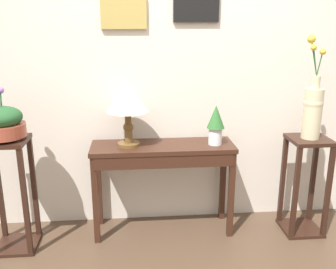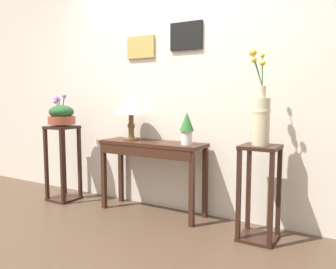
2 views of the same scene
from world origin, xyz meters
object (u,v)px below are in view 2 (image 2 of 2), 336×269
(planter_bowl_wide_left, at_px, (61,115))
(pedestal_stand_left, at_px, (63,163))
(table_lamp, at_px, (131,106))
(potted_plant_on_console, at_px, (187,126))
(pedestal_stand_right, at_px, (259,193))
(console_table, at_px, (151,154))
(flower_vase_tall_right, at_px, (261,115))

(planter_bowl_wide_left, bearing_deg, pedestal_stand_left, -10.46)
(table_lamp, distance_m, potted_plant_on_console, 0.71)
(table_lamp, distance_m, pedestal_stand_right, 1.59)
(pedestal_stand_left, xyz_separation_m, pedestal_stand_right, (2.30, 0.04, -0.03))
(console_table, height_order, pedestal_stand_right, pedestal_stand_right)
(table_lamp, bearing_deg, planter_bowl_wide_left, -170.03)
(potted_plant_on_console, height_order, pedestal_stand_left, potted_plant_on_console)
(pedestal_stand_left, bearing_deg, table_lamp, 10.00)
(flower_vase_tall_right, bearing_deg, pedestal_stand_right, 14.07)
(console_table, height_order, potted_plant_on_console, potted_plant_on_console)
(pedestal_stand_right, bearing_deg, table_lamp, 175.45)
(console_table, bearing_deg, pedestal_stand_right, -4.51)
(planter_bowl_wide_left, height_order, pedestal_stand_right, planter_bowl_wide_left)
(potted_plant_on_console, xyz_separation_m, pedestal_stand_right, (0.74, -0.09, -0.53))
(console_table, distance_m, pedestal_stand_left, 1.17)
(console_table, height_order, planter_bowl_wide_left, planter_bowl_wide_left)
(table_lamp, xyz_separation_m, potted_plant_on_console, (0.68, -0.03, -0.19))
(flower_vase_tall_right, bearing_deg, potted_plant_on_console, 173.18)
(pedestal_stand_left, distance_m, pedestal_stand_right, 2.30)
(console_table, distance_m, planter_bowl_wide_left, 1.22)
(potted_plant_on_console, height_order, flower_vase_tall_right, flower_vase_tall_right)
(console_table, xyz_separation_m, table_lamp, (-0.27, 0.02, 0.49))
(table_lamp, height_order, flower_vase_tall_right, flower_vase_tall_right)
(table_lamp, bearing_deg, pedestal_stand_left, -170.00)
(console_table, bearing_deg, table_lamp, 175.29)
(pedestal_stand_right, bearing_deg, console_table, 175.49)
(table_lamp, bearing_deg, flower_vase_tall_right, -4.58)
(console_table, bearing_deg, planter_bowl_wide_left, -173.38)
(planter_bowl_wide_left, bearing_deg, pedestal_stand_right, 1.07)
(console_table, xyz_separation_m, pedestal_stand_right, (1.15, -0.09, -0.23))
(pedestal_stand_left, xyz_separation_m, flower_vase_tall_right, (2.30, 0.04, 0.62))
(table_lamp, bearing_deg, potted_plant_on_console, -2.14)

